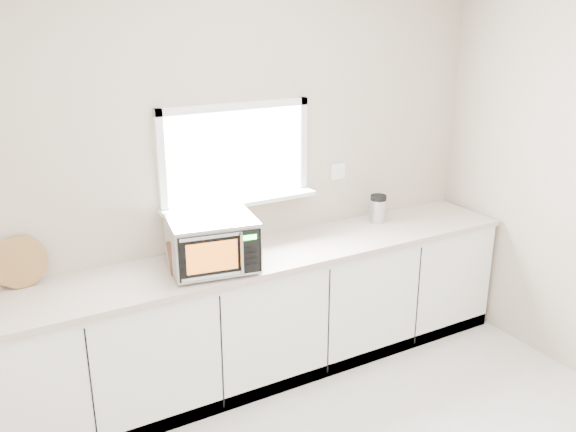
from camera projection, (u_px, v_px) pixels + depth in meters
back_wall at (235, 180)px, 4.20m from camera, size 4.00×0.17×2.70m
cabinets at (257, 318)px, 4.25m from camera, size 3.92×0.60×0.88m
countertop at (257, 257)px, 4.09m from camera, size 3.92×0.64×0.04m
microwave at (213, 243)px, 3.80m from camera, size 0.58×0.50×0.34m
knife_block at (181, 258)px, 3.71m from camera, size 0.12×0.21×0.30m
cutting_board at (19, 262)px, 3.57m from camera, size 0.31×0.07×0.31m
coffee_grinder at (378, 208)px, 4.69m from camera, size 0.13×0.13×0.22m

